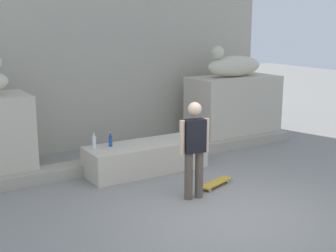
{
  "coord_description": "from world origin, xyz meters",
  "views": [
    {
      "loc": [
        -4.28,
        -5.3,
        2.95
      ],
      "look_at": [
        -0.01,
        1.68,
        1.1
      ],
      "focal_mm": 49.25,
      "sensor_mm": 36.0,
      "label": 1
    }
  ],
  "objects": [
    {
      "name": "ground_plane",
      "position": [
        0.0,
        0.0,
        0.0
      ],
      "size": [
        40.0,
        40.0,
        0.0
      ],
      "primitive_type": "plane",
      "color": "gray"
    },
    {
      "name": "facade_wall",
      "position": [
        0.0,
        5.08,
        2.85
      ],
      "size": [
        9.28,
        0.6,
        5.7
      ],
      "primitive_type": "cube",
      "color": "#B3AD9B",
      "rests_on": "ground_plane"
    },
    {
      "name": "pedestal_right",
      "position": [
        3.14,
        3.66,
        0.81
      ],
      "size": [
        2.27,
        1.16,
        1.62
      ],
      "primitive_type": "cube",
      "color": "beige",
      "rests_on": "ground_plane"
    },
    {
      "name": "statue_reclining_right",
      "position": [
        3.11,
        3.66,
        1.9
      ],
      "size": [
        1.61,
        0.59,
        0.78
      ],
      "rotation": [
        0.0,
        0.0,
        3.16
      ],
      "color": "beige",
      "rests_on": "pedestal_right"
    },
    {
      "name": "ledge_block",
      "position": [
        0.0,
        2.54,
        0.29
      ],
      "size": [
        2.46,
        0.88,
        0.58
      ],
      "primitive_type": "cube",
      "color": "beige",
      "rests_on": "ground_plane"
    },
    {
      "name": "skater",
      "position": [
        -0.02,
        0.82,
        0.92
      ],
      "size": [
        0.54,
        0.25,
        1.67
      ],
      "rotation": [
        0.0,
        0.0,
        6.14
      ],
      "color": "brown",
      "rests_on": "ground_plane"
    },
    {
      "name": "skateboard",
      "position": [
        0.66,
        1.08,
        0.06
      ],
      "size": [
        0.82,
        0.45,
        0.08
      ],
      "rotation": [
        0.0,
        0.0,
        6.62
      ],
      "color": "gold",
      "rests_on": "ground_plane"
    },
    {
      "name": "bottle_brown",
      "position": [
        1.06,
        2.43,
        0.7
      ],
      "size": [
        0.07,
        0.07,
        0.3
      ],
      "color": "#593314",
      "rests_on": "ledge_block"
    },
    {
      "name": "bottle_clear",
      "position": [
        -1.03,
        2.73,
        0.7
      ],
      "size": [
        0.07,
        0.07,
        0.31
      ],
      "color": "silver",
      "rests_on": "ledge_block"
    },
    {
      "name": "bottle_blue",
      "position": [
        -0.71,
        2.69,
        0.69
      ],
      "size": [
        0.07,
        0.07,
        0.29
      ],
      "color": "#194C99",
      "rests_on": "ledge_block"
    },
    {
      "name": "stair_step",
      "position": [
        0.0,
        3.06,
        0.11
      ],
      "size": [
        8.55,
        0.5,
        0.22
      ],
      "primitive_type": "cube",
      "color": "#A9A08F",
      "rests_on": "ground_plane"
    }
  ]
}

